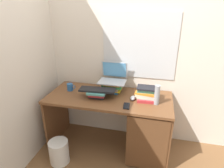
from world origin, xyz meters
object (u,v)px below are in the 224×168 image
at_px(book_stack_tall, 113,87).
at_px(computer_mouse, 133,98).
at_px(laptop, 113,77).
at_px(wastebasket, 59,152).
at_px(book_stack_side, 146,94).
at_px(cell_phone, 127,106).
at_px(book_stack_keyboard_riser, 97,94).
at_px(mug, 70,87).
at_px(water_bottle, 157,95).
at_px(keyboard, 97,90).
at_px(desk, 139,125).

xyz_separation_m(book_stack_tall, computer_mouse, (0.28, -0.14, -0.05)).
distance_m(laptop, wastebasket, 1.11).
xyz_separation_m(book_stack_side, wastebasket, (-0.94, -0.43, -0.67)).
bearing_deg(cell_phone, book_stack_keyboard_riser, 154.93).
relative_size(mug, water_bottle, 0.50).
height_order(laptop, keyboard, laptop).
bearing_deg(wastebasket, cell_phone, 16.62).
distance_m(book_stack_tall, book_stack_side, 0.44).
xyz_separation_m(book_stack_side, keyboard, (-0.56, -0.08, 0.03)).
bearing_deg(laptop, book_stack_tall, -84.70).
bearing_deg(cell_phone, desk, 44.82).
distance_m(desk, laptop, 0.67).
bearing_deg(book_stack_tall, book_stack_keyboard_riser, -126.13).
xyz_separation_m(book_stack_tall, wastebasket, (-0.52, -0.55, -0.66)).
distance_m(keyboard, computer_mouse, 0.42).
distance_m(book_stack_side, laptop, 0.47).
bearing_deg(water_bottle, mug, 173.90).
relative_size(laptop, mug, 2.95).
bearing_deg(mug, computer_mouse, -4.55).
height_order(keyboard, water_bottle, water_bottle).
xyz_separation_m(mug, water_bottle, (1.08, -0.12, 0.07)).
xyz_separation_m(book_stack_tall, water_bottle, (0.54, -0.20, 0.04)).
distance_m(book_stack_keyboard_riser, water_bottle, 0.69).
distance_m(desk, keyboard, 0.66).
bearing_deg(mug, book_stack_tall, 8.50).
height_order(desk, book_stack_side, book_stack_side).
height_order(keyboard, computer_mouse, keyboard).
distance_m(book_stack_side, water_bottle, 0.15).
relative_size(book_stack_keyboard_riser, wastebasket, 0.79).
relative_size(book_stack_tall, computer_mouse, 2.33).
bearing_deg(keyboard, book_stack_side, 4.17).
bearing_deg(desk, book_stack_keyboard_riser, -176.22).
distance_m(water_bottle, wastebasket, 1.32).
xyz_separation_m(book_stack_keyboard_riser, water_bottle, (0.68, -0.00, 0.06)).
distance_m(book_stack_tall, water_bottle, 0.58).
relative_size(laptop, keyboard, 0.79).
relative_size(book_stack_tall, laptop, 0.73).
bearing_deg(book_stack_side, keyboard, -171.98).
height_order(laptop, cell_phone, laptop).
distance_m(laptop, keyboard, 0.29).
bearing_deg(book_stack_keyboard_riser, book_stack_side, 7.74).
bearing_deg(cell_phone, mug, 156.53).
relative_size(book_stack_keyboard_riser, mug, 2.01).
distance_m(desk, computer_mouse, 0.36).
height_order(book_stack_tall, book_stack_side, book_stack_side).
distance_m(book_stack_side, computer_mouse, 0.16).
bearing_deg(mug, book_stack_side, -2.19).
height_order(book_stack_keyboard_riser, book_stack_side, book_stack_side).
bearing_deg(computer_mouse, book_stack_tall, 152.24).
relative_size(desk, book_stack_tall, 6.12).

